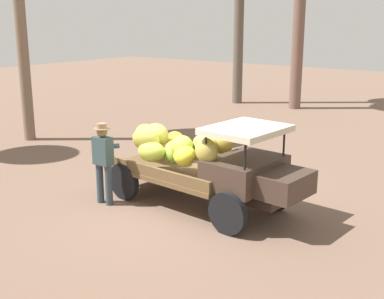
# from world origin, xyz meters

# --- Properties ---
(ground_plane) EXTENTS (60.00, 60.00, 0.00)m
(ground_plane) POSITION_xyz_m (0.00, 0.00, 0.00)
(ground_plane) COLOR brown
(truck) EXTENTS (4.54, 2.02, 1.84)m
(truck) POSITION_xyz_m (0.39, 0.08, 0.97)
(truck) COLOR #403027
(truck) RESTS_ON ground
(farmer) EXTENTS (0.53, 0.46, 1.73)m
(farmer) POSITION_xyz_m (-1.45, -0.98, 0.99)
(farmer) COLOR #35414C
(farmer) RESTS_ON ground
(wooden_crate) EXTENTS (0.59, 0.50, 0.41)m
(wooden_crate) POSITION_xyz_m (-1.88, 1.49, 0.21)
(wooden_crate) COLOR #875C49
(wooden_crate) RESTS_ON ground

